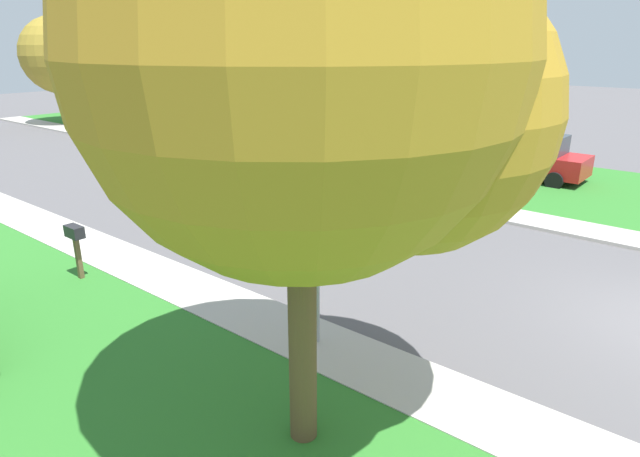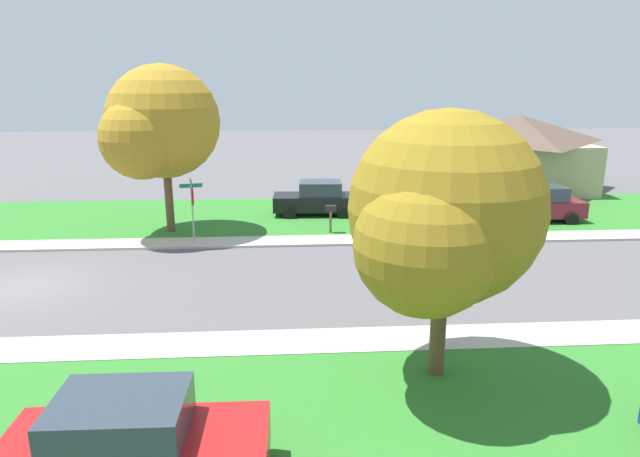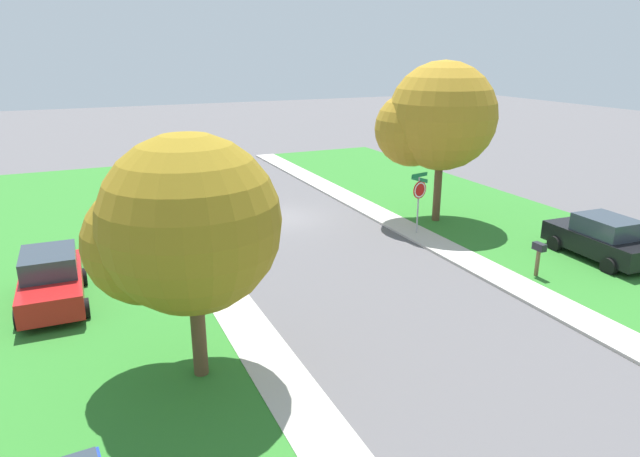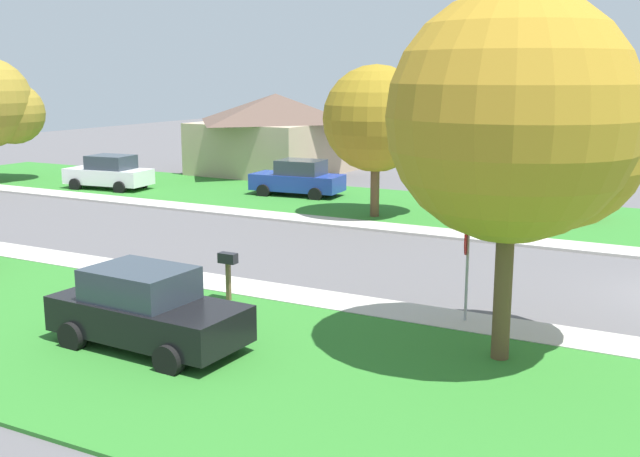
% 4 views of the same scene
% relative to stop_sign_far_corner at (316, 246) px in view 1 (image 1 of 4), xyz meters
% --- Properties ---
extents(sidewalk_east, '(1.40, 56.00, 0.10)m').
position_rel_stop_sign_far_corner_xyz_m(sidewalk_east, '(9.38, 7.08, -1.84)').
color(sidewalk_east, '#B7B2A8').
rests_on(sidewalk_east, ground).
extents(lawn_east, '(8.00, 56.00, 0.08)m').
position_rel_stop_sign_far_corner_xyz_m(lawn_east, '(14.08, 7.08, -1.85)').
color(lawn_east, '#2D7528').
rests_on(lawn_east, ground).
extents(sidewalk_west, '(1.40, 56.00, 0.10)m').
position_rel_stop_sign_far_corner_xyz_m(sidewalk_west, '(-0.02, 7.08, -1.84)').
color(sidewalk_west, '#B7B2A8').
rests_on(sidewalk_west, ground).
extents(stop_sign_far_corner, '(0.90, 0.90, 2.77)m').
position_rel_stop_sign_far_corner_xyz_m(stop_sign_far_corner, '(0.00, 0.00, 0.00)').
color(stop_sign_far_corner, '#9E9EA3').
rests_on(stop_sign_far_corner, ground).
extents(car_white_near_corner, '(2.36, 4.46, 1.76)m').
position_rel_stop_sign_far_corner_xyz_m(car_white_near_corner, '(11.76, 22.01, -1.01)').
color(car_white_near_corner, white).
rests_on(car_white_near_corner, ground).
extents(car_blue_far_down_street, '(2.30, 4.43, 1.76)m').
position_rel_stop_sign_far_corner_xyz_m(car_blue_far_down_street, '(14.37, 12.63, -1.01)').
color(car_blue_far_down_street, '#1E389E').
rests_on(car_blue_far_down_street, ground).
extents(car_red_driveway_right, '(2.09, 4.32, 1.76)m').
position_rel_stop_sign_far_corner_xyz_m(car_red_driveway_right, '(14.52, 1.27, -1.01)').
color(car_red_driveway_right, red).
rests_on(car_red_driveway_right, ground).
extents(tree_across_left, '(4.53, 4.22, 6.11)m').
position_rel_stop_sign_far_corner_xyz_m(tree_across_left, '(11.38, 7.08, 1.97)').
color(tree_across_left, brown).
rests_on(tree_across_left, ground).
extents(tree_sidewalk_mid, '(5.06, 4.70, 6.61)m').
position_rel_stop_sign_far_corner_xyz_m(tree_sidewalk_mid, '(10.94, 29.06, 2.22)').
color(tree_sidewalk_mid, brown).
rests_on(tree_sidewalk_mid, ground).
extents(tree_across_right, '(5.21, 4.85, 7.37)m').
position_rel_stop_sign_far_corner_xyz_m(tree_across_right, '(-1.66, -1.54, 2.89)').
color(tree_across_right, brown).
rests_on(tree_across_right, ground).
extents(house_right_setback, '(9.34, 8.19, 4.60)m').
position_rel_stop_sign_far_corner_xyz_m(house_right_setback, '(21.63, 18.25, 0.49)').
color(house_right_setback, tan).
rests_on(house_right_setback, ground).
extents(mailbox, '(0.24, 0.48, 1.31)m').
position_rel_stop_sign_far_corner_xyz_m(mailbox, '(-1.21, 5.81, -0.88)').
color(mailbox, brown).
rests_on(mailbox, ground).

